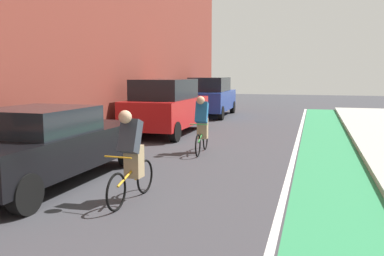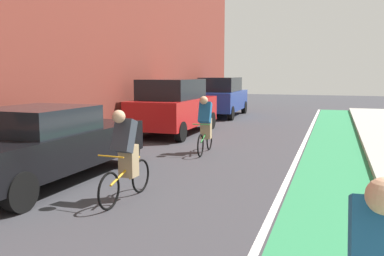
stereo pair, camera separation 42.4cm
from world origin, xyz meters
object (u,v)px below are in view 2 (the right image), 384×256
object	(u,v)px
parked_sedan_black	(47,143)
cyclist_far	(205,123)
parked_suv_blue	(221,96)
cyclist_trailing	(126,155)
parked_suv_red	(174,106)

from	to	relation	value
parked_sedan_black	cyclist_far	bearing A→B (deg)	60.78
parked_suv_blue	cyclist_trailing	xyz separation A→B (m)	(2.14, -14.19, -0.21)
cyclist_trailing	cyclist_far	bearing A→B (deg)	89.71
parked_sedan_black	cyclist_trailing	xyz separation A→B (m)	(2.15, -0.64, 0.02)
parked_suv_red	cyclist_trailing	size ratio (longest dim) A/B	2.65
parked_sedan_black	cyclist_trailing	distance (m)	2.24
parked_sedan_black	cyclist_trailing	bearing A→B (deg)	-16.56
parked_sedan_black	cyclist_far	distance (m)	4.44
parked_suv_blue	cyclist_far	size ratio (longest dim) A/B	2.84
parked_suv_red	cyclist_trailing	xyz separation A→B (m)	(2.14, -7.63, -0.21)
parked_suv_blue	cyclist_far	xyz separation A→B (m)	(2.16, -9.68, -0.18)
parked_sedan_black	parked_suv_blue	xyz separation A→B (m)	(0.00, 13.55, 0.23)
parked_suv_blue	cyclist_far	distance (m)	9.92
parked_suv_blue	cyclist_far	bearing A→B (deg)	-77.39
cyclist_trailing	cyclist_far	size ratio (longest dim) A/B	1.01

